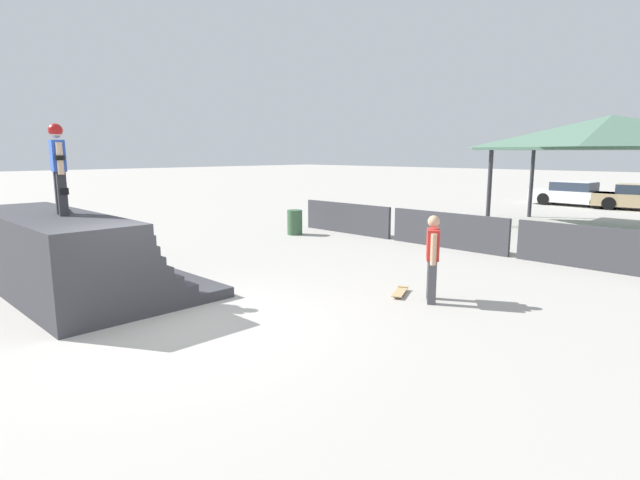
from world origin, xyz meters
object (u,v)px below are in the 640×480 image
Objects in this scene: skateboard_on_deck at (63,209)px; bystander_walking at (433,254)px; skater_on_deck at (58,163)px; trash_bin at (295,222)px; skateboard_on_ground at (400,292)px; parked_car_tan at (640,198)px; parked_car_white at (575,194)px.

bystander_walking is at bearing 52.62° from skateboard_on_deck.
skater_on_deck reaches higher than skateboard_on_deck.
bystander_walking is 8.45m from trash_bin.
parked_car_tan reaches higher than skateboard_on_ground.
skater_on_deck is 2.21× the size of skateboard_on_ground.
skater_on_deck is at bearing 110.76° from skateboard_on_ground.
trash_bin is (-6.98, 3.53, 0.37)m from skateboard_on_ground.
bystander_walking is at bearing -111.94° from skateboard_on_ground.
skateboard_on_deck is at bearing -77.06° from trash_bin.
skater_on_deck is at bearing -4.27° from skateboard_on_deck.
skateboard_on_ground is 20.51m from parked_car_tan.
skater_on_deck reaches higher than skateboard_on_ground.
skater_on_deck is 25.29m from parked_car_white.
bystander_walking is 0.37× the size of parked_car_white.
parked_car_tan is at bearing 93.98° from skateboard_on_deck.
parked_car_white and parked_car_tan have the same top height.
trash_bin is 17.35m from parked_car_white.
skateboard_on_deck reaches higher than parked_car_white.
bystander_walking is (5.83, 4.53, -0.75)m from skateboard_on_deck.
skateboard_on_ground is at bearing 57.87° from bystander_walking.
skateboard_on_deck is 1.00× the size of skateboard_on_ground.
trash_bin is 0.19× the size of parked_car_white.
bystander_walking reaches higher than trash_bin.
parked_car_tan is (4.23, 25.18, -2.00)m from skater_on_deck.
skater_on_deck reaches higher than trash_bin.
bystander_walking is 20.49m from parked_car_tan.
bystander_walking reaches higher than parked_car_white.
skateboard_on_deck is 7.01m from skateboard_on_ground.
skater_on_deck reaches higher than bystander_walking.
parked_car_white is at bearing 100.77° from skateboard_on_deck.
trash_bin is at bearing -120.22° from parked_car_tan.
skater_on_deck is 2.20× the size of skateboard_on_deck.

